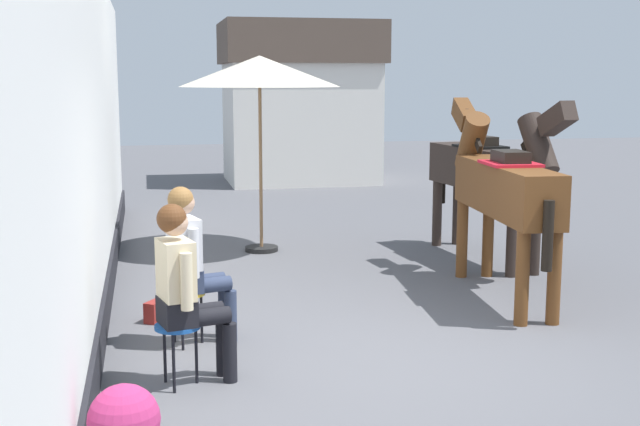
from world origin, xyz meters
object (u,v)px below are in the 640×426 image
seated_visitor_near (185,285)px  seated_visitor_far (192,257)px  cafe_parasol (260,73)px  satchel_bag (157,311)px  saddled_horse_far (489,170)px  saddled_horse_near (502,188)px

seated_visitor_near → seated_visitor_far: same height
cafe_parasol → satchel_bag: 4.04m
saddled_horse_far → saddled_horse_near: bearing=-108.7°
seated_visitor_near → saddled_horse_near: 3.95m
cafe_parasol → saddled_horse_far: bearing=-23.8°
seated_visitor_near → cafe_parasol: 5.19m
seated_visitor_far → saddled_horse_near: bearing=17.1°
cafe_parasol → satchel_bag: size_ratio=9.21×
saddled_horse_near → cafe_parasol: (-2.16, 2.80, 1.20)m
saddled_horse_far → cafe_parasol: 3.19m
seated_visitor_near → saddled_horse_far: (3.93, 3.59, 0.38)m
seated_visitor_near → saddled_horse_far: bearing=42.4°
saddled_horse_far → satchel_bag: bearing=-156.0°
seated_visitor_near → cafe_parasol: (1.23, 4.78, 1.59)m
saddled_horse_far → cafe_parasol: bearing=156.2°
seated_visitor_far → satchel_bag: (-0.30, 0.78, -0.68)m
seated_visitor_far → cafe_parasol: bearing=73.6°
seated_visitor_far → saddled_horse_far: saddled_horse_far is taller
seated_visitor_far → saddled_horse_far: (3.83, 2.62, 0.38)m
seated_visitor_near → cafe_parasol: bearing=75.6°
cafe_parasol → satchel_bag: bearing=-115.2°
saddled_horse_far → cafe_parasol: cafe_parasol is taller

